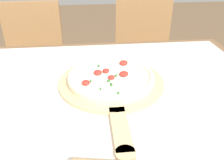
# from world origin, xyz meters

# --- Properties ---
(dining_table) EXTENTS (1.25, 1.05, 0.77)m
(dining_table) POSITION_xyz_m (0.00, 0.00, 0.66)
(dining_table) COLOR brown
(dining_table) RESTS_ON ground_plane
(towel_cloth) EXTENTS (1.17, 0.97, 0.00)m
(towel_cloth) POSITION_xyz_m (0.00, 0.00, 0.77)
(towel_cloth) COLOR silver
(towel_cloth) RESTS_ON dining_table
(pizza_peel) EXTENTS (0.36, 0.54, 0.01)m
(pizza_peel) POSITION_xyz_m (0.05, 0.10, 0.78)
(pizza_peel) COLOR #D6B784
(pizza_peel) RESTS_ON towel_cloth
(pizza) EXTENTS (0.30, 0.30, 0.03)m
(pizza) POSITION_xyz_m (0.05, 0.12, 0.80)
(pizza) COLOR beige
(pizza) RESTS_ON pizza_peel
(chair_left) EXTENTS (0.40, 0.40, 0.88)m
(chair_left) POSITION_xyz_m (-0.39, 0.91, 0.51)
(chair_left) COLOR #A37547
(chair_left) RESTS_ON ground_plane
(chair_right) EXTENTS (0.44, 0.44, 0.88)m
(chair_right) POSITION_xyz_m (0.35, 0.91, 0.51)
(chair_right) COLOR #A37547
(chair_right) RESTS_ON ground_plane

